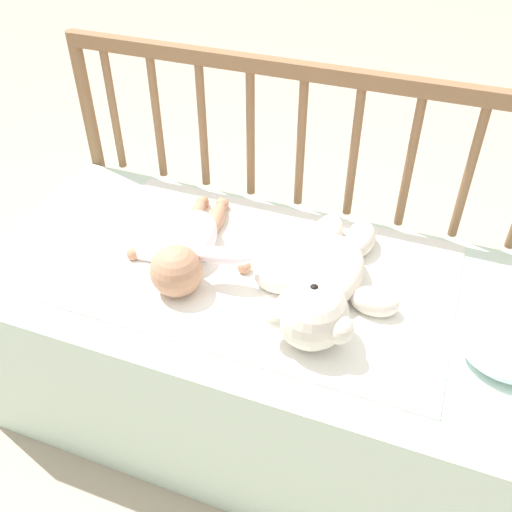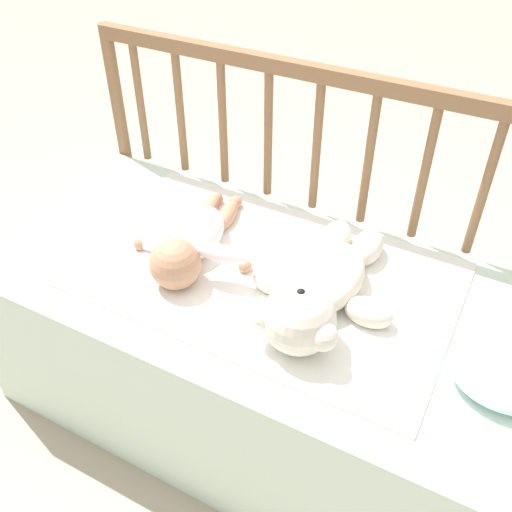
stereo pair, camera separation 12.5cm
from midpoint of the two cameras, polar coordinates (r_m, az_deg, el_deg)
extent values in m
plane|color=tan|center=(1.64, 2.06, -14.72)|extent=(12.00, 12.00, 0.00)
cube|color=silver|center=(1.45, 2.27, -9.34)|extent=(1.27, 0.61, 0.47)
cylinder|color=brown|center=(1.81, -10.80, 8.94)|extent=(0.04, 0.04, 0.85)
cube|color=brown|center=(1.35, 9.41, 17.47)|extent=(1.24, 0.03, 0.04)
cylinder|color=brown|center=(1.66, -9.31, 14.70)|extent=(0.02, 0.02, 0.34)
cylinder|color=brown|center=(1.59, -5.29, 13.88)|extent=(0.02, 0.02, 0.34)
cylinder|color=brown|center=(1.53, -0.94, 12.91)|extent=(0.02, 0.02, 0.34)
cylinder|color=brown|center=(1.48, 3.70, 11.78)|extent=(0.02, 0.02, 0.34)
cylinder|color=brown|center=(1.43, 8.61, 10.50)|extent=(0.02, 0.02, 0.34)
cylinder|color=brown|center=(1.40, 13.73, 9.07)|extent=(0.02, 0.02, 0.34)
cylinder|color=brown|center=(1.38, 18.99, 7.52)|extent=(0.02, 0.02, 0.34)
cylinder|color=brown|center=(1.38, 24.31, 5.87)|extent=(0.02, 0.02, 0.34)
cube|color=white|center=(1.30, 3.34, -1.77)|extent=(0.86, 0.52, 0.01)
ellipsoid|color=silver|center=(1.24, 10.21, -2.17)|extent=(0.15, 0.23, 0.09)
sphere|color=silver|center=(1.10, 7.59, -6.37)|extent=(0.14, 0.14, 0.14)
sphere|color=tan|center=(1.08, 7.77, -4.90)|extent=(0.06, 0.06, 0.06)
sphere|color=black|center=(1.06, 7.89, -3.92)|extent=(0.02, 0.02, 0.02)
sphere|color=silver|center=(1.07, 10.04, -8.07)|extent=(0.06, 0.06, 0.06)
sphere|color=silver|center=(1.10, 4.30, -6.16)|extent=(0.06, 0.06, 0.06)
ellipsoid|color=silver|center=(1.20, 14.18, -5.63)|extent=(0.10, 0.07, 0.06)
ellipsoid|color=silver|center=(1.24, 4.72, -2.63)|extent=(0.10, 0.07, 0.06)
ellipsoid|color=silver|center=(1.35, 13.69, 0.74)|extent=(0.07, 0.12, 0.07)
ellipsoid|color=silver|center=(1.37, 10.57, 1.67)|extent=(0.07, 0.12, 0.07)
ellipsoid|color=white|center=(1.34, -3.07, 2.18)|extent=(0.14, 0.20, 0.09)
sphere|color=tan|center=(1.24, -5.22, -0.93)|extent=(0.11, 0.11, 0.11)
ellipsoid|color=white|center=(1.22, -0.66, 0.18)|extent=(0.14, 0.06, 0.04)
ellipsoid|color=white|center=(1.36, -7.34, 0.96)|extent=(0.14, 0.06, 0.04)
sphere|color=tan|center=(1.29, 1.67, -1.12)|extent=(0.03, 0.03, 0.03)
sphere|color=tan|center=(1.37, -8.96, 1.11)|extent=(0.03, 0.03, 0.03)
ellipsoid|color=tan|center=(1.44, -0.46, 3.93)|extent=(0.06, 0.14, 0.04)
ellipsoid|color=tan|center=(1.45, -2.45, 4.31)|extent=(0.06, 0.14, 0.04)
sphere|color=tan|center=(1.49, 0.33, 5.28)|extent=(0.04, 0.04, 0.04)
sphere|color=tan|center=(1.50, -1.60, 5.62)|extent=(0.04, 0.04, 0.04)
ellipsoid|color=silver|center=(1.17, 26.37, -11.15)|extent=(0.19, 0.15, 0.06)
camera|label=1|loc=(0.06, -87.14, 2.39)|focal=40.00mm
camera|label=2|loc=(0.06, 92.86, -2.39)|focal=40.00mm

